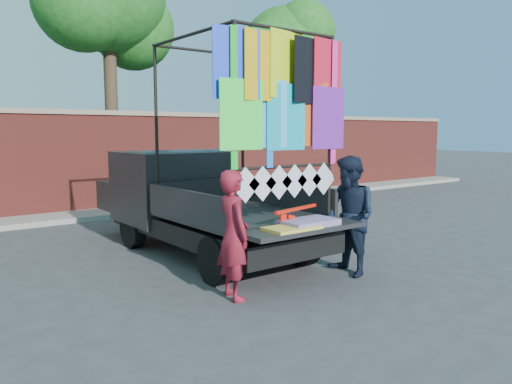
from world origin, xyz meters
TOP-DOWN VIEW (x-y plane):
  - ground at (0.00, 0.00)m, footprint 90.00×90.00m
  - brick_wall at (0.00, 7.00)m, footprint 30.00×0.45m
  - curb at (0.00, 6.30)m, footprint 30.00×1.20m
  - tree_right at (7.52, 8.12)m, footprint 4.20×3.30m
  - pickup_truck at (-0.05, 2.07)m, footprint 2.16×5.43m
  - woman at (-0.97, -0.68)m, footprint 0.49×0.65m
  - man at (0.95, -0.85)m, footprint 0.79×0.95m
  - streamer_bundle at (-0.11, -0.78)m, footprint 0.90×0.26m

SIDE VIEW (x-z plane):
  - ground at x=0.00m, z-range 0.00..0.00m
  - curb at x=0.00m, z-range 0.00..0.12m
  - woman at x=-0.97m, z-range 0.00..1.62m
  - pickup_truck at x=-0.05m, z-range -0.84..2.58m
  - streamer_bundle at x=-0.11m, z-range 0.55..1.18m
  - man at x=0.95m, z-range 0.00..1.74m
  - brick_wall at x=0.00m, z-range 0.02..2.63m
  - tree_right at x=7.52m, z-range 1.44..8.06m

